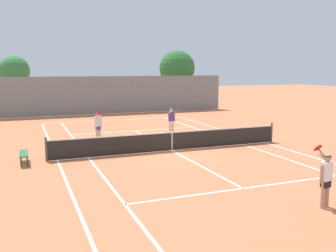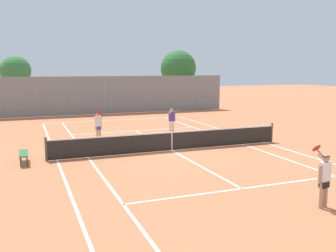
# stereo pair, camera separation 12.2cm
# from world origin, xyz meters

# --- Properties ---
(ground_plane) EXTENTS (120.00, 120.00, 0.00)m
(ground_plane) POSITION_xyz_m (0.00, 0.00, 0.00)
(ground_plane) COLOR #C67047
(court_line_markings) EXTENTS (11.10, 23.90, 0.01)m
(court_line_markings) POSITION_xyz_m (0.00, 0.00, 0.00)
(court_line_markings) COLOR white
(court_line_markings) RESTS_ON ground
(tennis_net) EXTENTS (12.00, 0.10, 1.07)m
(tennis_net) POSITION_xyz_m (0.00, 0.00, 0.51)
(tennis_net) COLOR #474C47
(tennis_net) RESTS_ON ground
(player_near_side) EXTENTS (0.58, 0.81, 1.77)m
(player_near_side) POSITION_xyz_m (1.26, -8.76, 0.93)
(player_near_side) COLOR tan
(player_near_side) RESTS_ON ground
(player_far_left) EXTENTS (0.44, 0.89, 1.77)m
(player_far_left) POSITION_xyz_m (-2.89, 3.95, 0.93)
(player_far_left) COLOR #D8A884
(player_far_left) RESTS_ON ground
(player_far_right) EXTENTS (0.46, 0.48, 1.60)m
(player_far_right) POSITION_xyz_m (1.74, 4.39, 0.91)
(player_far_right) COLOR beige
(player_far_right) RESTS_ON ground
(loose_tennis_ball_0) EXTENTS (0.07, 0.07, 0.07)m
(loose_tennis_ball_0) POSITION_xyz_m (3.13, 7.95, 0.03)
(loose_tennis_ball_0) COLOR #D1DB33
(loose_tennis_ball_0) RESTS_ON ground
(loose_tennis_ball_1) EXTENTS (0.07, 0.07, 0.07)m
(loose_tennis_ball_1) POSITION_xyz_m (-0.14, 0.37, 0.03)
(loose_tennis_ball_1) COLOR #D1DB33
(loose_tennis_ball_1) RESTS_ON ground
(loose_tennis_ball_2) EXTENTS (0.07, 0.07, 0.07)m
(loose_tennis_ball_2) POSITION_xyz_m (0.71, 4.70, 0.03)
(loose_tennis_ball_2) COLOR #D1DB33
(loose_tennis_ball_2) RESTS_ON ground
(courtside_bench) EXTENTS (0.36, 1.50, 0.47)m
(courtside_bench) POSITION_xyz_m (-6.88, -0.02, 0.41)
(courtside_bench) COLOR #2D6638
(courtside_bench) RESTS_ON ground
(back_fence) EXTENTS (23.23, 0.08, 3.39)m
(back_fence) POSITION_xyz_m (0.00, 16.18, 1.69)
(back_fence) COLOR gray
(back_fence) RESTS_ON ground
(tree_behind_left) EXTENTS (2.73, 2.73, 5.21)m
(tree_behind_left) POSITION_xyz_m (-7.35, 20.10, 3.76)
(tree_behind_left) COLOR brown
(tree_behind_left) RESTS_ON ground
(tree_behind_right) EXTENTS (3.71, 3.71, 5.93)m
(tree_behind_right) POSITION_xyz_m (8.42, 19.47, 3.98)
(tree_behind_right) COLOR brown
(tree_behind_right) RESTS_ON ground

